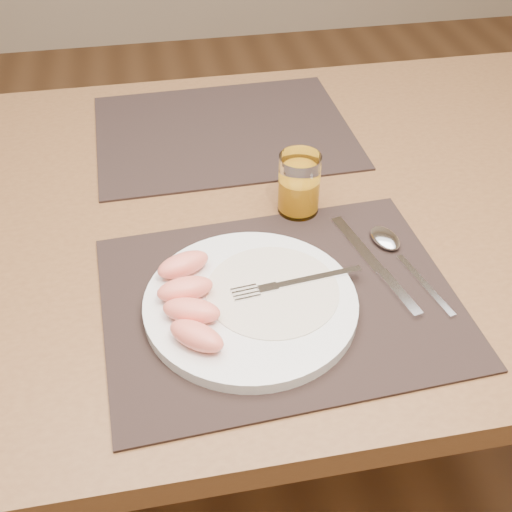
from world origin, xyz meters
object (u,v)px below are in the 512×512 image
object	(u,v)px
table	(253,243)
spoon	(391,245)
placemat_far	(224,131)
fork	(286,284)
juice_glass	(299,187)
placemat_near	(280,300)
knife	(381,272)
plate	(251,304)

from	to	relation	value
table	spoon	bearing A→B (deg)	-41.20
placemat_far	fork	size ratio (longest dim) A/B	2.57
spoon	juice_glass	size ratio (longest dim) A/B	2.05
placemat_near	juice_glass	xyz separation A→B (m)	(0.07, 0.18, 0.04)
table	placemat_far	distance (m)	0.24
knife	juice_glass	size ratio (longest dim) A/B	2.34
placemat_near	spoon	size ratio (longest dim) A/B	2.35
table	placemat_far	world-z (taller)	placemat_far
placemat_near	placemat_far	xyz separation A→B (m)	(-0.01, 0.44, 0.00)
placemat_far	fork	distance (m)	0.43
knife	plate	bearing A→B (deg)	-169.86
plate	fork	bearing A→B (deg)	18.28
table	placemat_near	xyz separation A→B (m)	(-0.01, -0.22, 0.09)
knife	juice_glass	xyz separation A→B (m)	(-0.08, 0.16, 0.04)
table	placemat_near	bearing A→B (deg)	-91.38
placemat_far	knife	world-z (taller)	knife
placemat_near	spoon	distance (m)	0.19
fork	placemat_far	bearing A→B (deg)	92.25
placemat_near	fork	world-z (taller)	fork
fork	spoon	size ratio (longest dim) A/B	0.92
spoon	plate	bearing A→B (deg)	-159.26
fork	juice_glass	distance (m)	0.19
placemat_far	juice_glass	bearing A→B (deg)	-73.54
spoon	placemat_far	bearing A→B (deg)	116.39
placemat_far	juice_glass	xyz separation A→B (m)	(0.08, -0.26, 0.04)
table	plate	distance (m)	0.25
knife	spoon	distance (m)	0.06
placemat_far	plate	bearing A→B (deg)	-94.08
placemat_far	fork	xyz separation A→B (m)	(0.02, -0.43, 0.02)
placemat_far	fork	world-z (taller)	fork
plate	fork	xyz separation A→B (m)	(0.05, 0.02, 0.01)
fork	knife	world-z (taller)	fork
plate	fork	distance (m)	0.05
spoon	juice_glass	bearing A→B (deg)	133.68
placemat_near	juice_glass	bearing A→B (deg)	69.81
table	knife	world-z (taller)	knife
placemat_near	knife	xyz separation A→B (m)	(0.14, 0.02, 0.00)
table	fork	bearing A→B (deg)	-89.02
juice_glass	fork	bearing A→B (deg)	-108.32
plate	fork	world-z (taller)	fork
knife	spoon	size ratio (longest dim) A/B	1.14
plate	spoon	distance (m)	0.23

